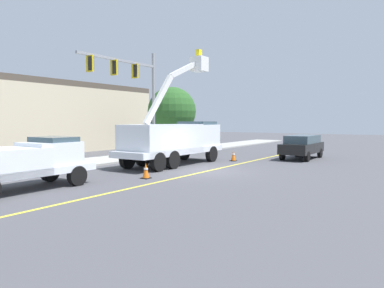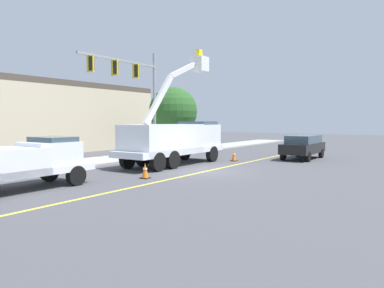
{
  "view_description": "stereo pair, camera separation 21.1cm",
  "coord_description": "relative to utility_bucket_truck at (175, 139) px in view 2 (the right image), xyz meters",
  "views": [
    {
      "loc": [
        -16.69,
        -9.95,
        2.75
      ],
      "look_at": [
        0.62,
        1.37,
        1.4
      ],
      "focal_mm": 33.7,
      "sensor_mm": 36.0,
      "label": 1
    },
    {
      "loc": [
        -16.57,
        -10.12,
        2.75
      ],
      "look_at": [
        0.62,
        1.37,
        1.4
      ],
      "focal_mm": 33.7,
      "sensor_mm": 36.0,
      "label": 2
    }
  ],
  "objects": [
    {
      "name": "sidewalk_far_side",
      "position": [
        -1.36,
        5.18,
        -1.55
      ],
      "size": [
        60.03,
        4.22,
        0.12
      ],
      "primitive_type": "cube",
      "rotation": [
        0.0,
        0.0,
        -0.01
      ],
      "color": "#9E9E99",
      "rests_on": "ground"
    },
    {
      "name": "traffic_cone_mid_front",
      "position": [
        -5.14,
        -2.05,
        -1.25
      ],
      "size": [
        0.4,
        0.4,
        0.74
      ],
      "color": "black",
      "rests_on": "ground"
    },
    {
      "name": "street_tree_right",
      "position": [
        7.55,
        5.76,
        1.95
      ],
      "size": [
        4.26,
        4.26,
        5.7
      ],
      "color": "brown",
      "rests_on": "ground"
    },
    {
      "name": "utility_bucket_truck",
      "position": [
        0.0,
        0.0,
        0.0
      ],
      "size": [
        8.23,
        2.78,
        7.19
      ],
      "color": "white",
      "rests_on": "ground"
    },
    {
      "name": "service_pickup_truck",
      "position": [
        -10.04,
        0.12,
        -0.49
      ],
      "size": [
        5.62,
        2.24,
        2.06
      ],
      "color": "white",
      "rests_on": "ground"
    },
    {
      "name": "commercial_building_backdrop",
      "position": [
        -2.21,
        15.6,
        1.44
      ],
      "size": [
        27.66,
        7.82,
        6.11
      ],
      "color": "beige",
      "rests_on": "ground"
    },
    {
      "name": "passing_minivan",
      "position": [
        7.78,
        -5.68,
        -0.64
      ],
      "size": [
        4.82,
        1.99,
        1.69
      ],
      "color": "black",
      "rests_on": "ground"
    },
    {
      "name": "traffic_cone_mid_rear",
      "position": [
        3.79,
        -2.19,
        -1.24
      ],
      "size": [
        0.4,
        0.4,
        0.76
      ],
      "color": "black",
      "rests_on": "ground"
    },
    {
      "name": "lane_centre_stripe",
      "position": [
        -1.44,
        -3.21,
        -1.61
      ],
      "size": [
        50.0,
        0.67,
        0.01
      ],
      "primitive_type": "cube",
      "rotation": [
        0.0,
        0.0,
        -0.01
      ],
      "color": "yellow",
      "rests_on": "ground"
    },
    {
      "name": "ground",
      "position": [
        -1.44,
        -3.21,
        -1.61
      ],
      "size": [
        120.0,
        120.0,
        0.0
      ],
      "primitive_type": "plane",
      "color": "#47474C"
    },
    {
      "name": "traffic_signal_mast",
      "position": [
        0.77,
        4.14,
        3.75
      ],
      "size": [
        7.11,
        0.6,
        7.74
      ],
      "color": "gray",
      "rests_on": "ground"
    }
  ]
}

